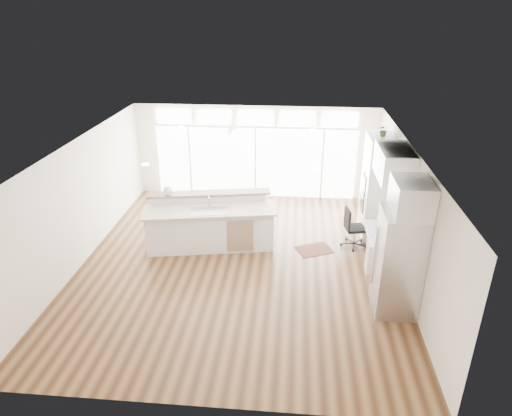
{
  "coord_description": "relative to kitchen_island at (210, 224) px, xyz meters",
  "views": [
    {
      "loc": [
        1.16,
        -8.74,
        5.36
      ],
      "look_at": [
        0.32,
        0.6,
        1.1
      ],
      "focal_mm": 32.0,
      "sensor_mm": 36.0,
      "label": 1
    }
  ],
  "objects": [
    {
      "name": "refrigerator",
      "position": [
        3.88,
        -2.04,
        0.4
      ],
      "size": [
        0.76,
        0.9,
        2.0
      ],
      "primitive_type": "cube",
      "color": "silver",
      "rests_on": "floor"
    },
    {
      "name": "recessed_lights",
      "position": [
        0.77,
        -0.49,
        2.08
      ],
      "size": [
        3.4,
        3.0,
        0.02
      ],
      "primitive_type": "cube",
      "color": "white",
      "rests_on": "ceiling"
    },
    {
      "name": "potted_plant",
      "position": [
        3.94,
        1.11,
        2.01
      ],
      "size": [
        0.3,
        0.32,
        0.22
      ],
      "primitive_type": "imported",
      "rotation": [
        0.0,
        0.0,
        -0.15
      ],
      "color": "#315725",
      "rests_on": "oven_cabinet"
    },
    {
      "name": "keyboard",
      "position": [
        3.65,
        -0.39,
        0.16
      ],
      "size": [
        0.16,
        0.32,
        0.02
      ],
      "primitive_type": "cube",
      "rotation": [
        0.0,
        0.0,
        0.17
      ],
      "color": "white",
      "rests_on": "desk_nook"
    },
    {
      "name": "office_chair",
      "position": [
        3.4,
        0.35,
        -0.12
      ],
      "size": [
        0.58,
        0.55,
        0.97
      ],
      "primitive_type": "cube",
      "rotation": [
        0.0,
        0.0,
        0.19
      ],
      "color": "black",
      "rests_on": "floor"
    },
    {
      "name": "framed_photos",
      "position": [
        4.23,
        0.23,
        0.8
      ],
      "size": [
        0.06,
        0.22,
        0.8
      ],
      "primitive_type": "cube",
      "color": "black",
      "rests_on": "wall_right"
    },
    {
      "name": "desk_window",
      "position": [
        4.23,
        -0.39,
        0.95
      ],
      "size": [
        0.04,
        0.85,
        0.85
      ],
      "primitive_type": "cube",
      "color": "white",
      "rests_on": "wall_right"
    },
    {
      "name": "wall_front",
      "position": [
        0.77,
        -4.69,
        0.75
      ],
      "size": [
        7.0,
        0.04,
        2.7
      ],
      "primitive_type": "cube",
      "color": "white",
      "rests_on": "floor"
    },
    {
      "name": "glass_wall",
      "position": [
        0.77,
        3.25,
        0.45
      ],
      "size": [
        5.8,
        0.06,
        2.08
      ],
      "primitive_type": "cube",
      "color": "white",
      "rests_on": "wall_back"
    },
    {
      "name": "rug",
      "position": [
        2.46,
        0.07,
        -0.6
      ],
      "size": [
        0.98,
        0.86,
        0.01
      ],
      "primitive_type": "cube",
      "rotation": [
        0.0,
        0.0,
        0.42
      ],
      "color": "#321810",
      "rests_on": "floor"
    },
    {
      "name": "desk_nook",
      "position": [
        3.9,
        -0.39,
        -0.22
      ],
      "size": [
        0.72,
        1.3,
        0.76
      ],
      "primitive_type": "cube",
      "color": "white",
      "rests_on": "floor"
    },
    {
      "name": "monitor",
      "position": [
        3.82,
        -0.39,
        0.36
      ],
      "size": [
        0.13,
        0.49,
        0.4
      ],
      "primitive_type": "cube",
      "rotation": [
        0.0,
        0.0,
        0.11
      ],
      "color": "black",
      "rests_on": "desk_nook"
    },
    {
      "name": "transom_row",
      "position": [
        0.77,
        3.25,
        1.78
      ],
      "size": [
        5.9,
        0.06,
        0.4
      ],
      "primitive_type": "cube",
      "color": "white",
      "rests_on": "wall_back"
    },
    {
      "name": "wall_right",
      "position": [
        4.27,
        -0.69,
        0.75
      ],
      "size": [
        0.04,
        8.0,
        2.7
      ],
      "primitive_type": "cube",
      "color": "white",
      "rests_on": "floor"
    },
    {
      "name": "floor",
      "position": [
        0.77,
        -0.69,
        -0.61
      ],
      "size": [
        7.0,
        8.0,
        0.02
      ],
      "primitive_type": "cube",
      "color": "#422714",
      "rests_on": "ground"
    },
    {
      "name": "oven_cabinet",
      "position": [
        3.94,
        1.11,
        0.65
      ],
      "size": [
        0.64,
        1.2,
        2.5
      ],
      "primitive_type": "cube",
      "color": "white",
      "rests_on": "floor"
    },
    {
      "name": "fishbowl",
      "position": [
        -1.01,
        0.22,
        0.72
      ],
      "size": [
        0.28,
        0.28,
        0.23
      ],
      "primitive_type": "sphere",
      "rotation": [
        0.0,
        0.0,
        0.24
      ],
      "color": "white",
      "rests_on": "kitchen_island"
    },
    {
      "name": "fridge_cabinet",
      "position": [
        3.94,
        -2.04,
        1.7
      ],
      "size": [
        0.64,
        0.9,
        0.6
      ],
      "primitive_type": "cube",
      "color": "white",
      "rests_on": "wall_right"
    },
    {
      "name": "ceiling_fan",
      "position": [
        0.27,
        2.11,
        1.88
      ],
      "size": [
        1.16,
        1.16,
        0.32
      ],
      "primitive_type": "cube",
      "color": "white",
      "rests_on": "ceiling"
    },
    {
      "name": "ceiling",
      "position": [
        0.77,
        -0.69,
        2.1
      ],
      "size": [
        7.0,
        8.0,
        0.02
      ],
      "primitive_type": "cube",
      "color": "white",
      "rests_on": "wall_back"
    },
    {
      "name": "wall_back",
      "position": [
        0.77,
        3.31,
        0.75
      ],
      "size": [
        7.0,
        0.04,
        2.7
      ],
      "primitive_type": "cube",
      "color": "white",
      "rests_on": "floor"
    },
    {
      "name": "kitchen_island",
      "position": [
        0.0,
        0.0,
        0.0
      ],
      "size": [
        3.19,
        1.67,
        1.21
      ],
      "primitive_type": "cube",
      "rotation": [
        0.0,
        0.0,
        0.18
      ],
      "color": "white",
      "rests_on": "floor"
    },
    {
      "name": "upper_cabinets",
      "position": [
        3.94,
        -0.39,
        1.75
      ],
      "size": [
        0.64,
        1.3,
        0.64
      ],
      "primitive_type": "cube",
      "color": "white",
      "rests_on": "wall_right"
    },
    {
      "name": "wall_left",
      "position": [
        -2.73,
        -0.69,
        0.75
      ],
      "size": [
        0.04,
        8.0,
        2.7
      ],
      "primitive_type": "cube",
      "color": "white",
      "rests_on": "floor"
    }
  ]
}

